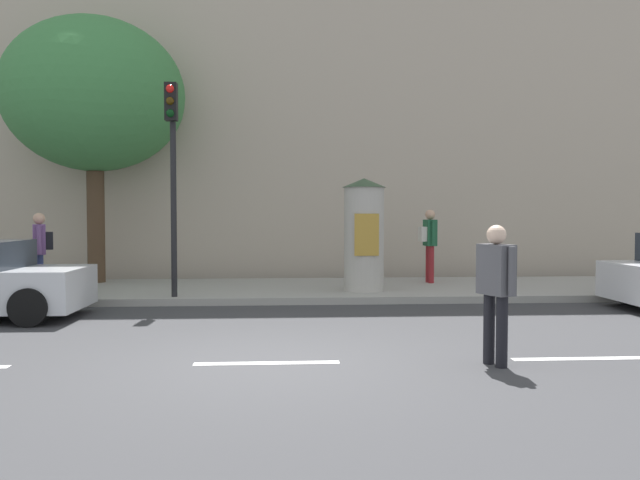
# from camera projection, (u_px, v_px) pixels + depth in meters

# --- Properties ---
(ground_plane) EXTENTS (80.00, 80.00, 0.00)m
(ground_plane) POSITION_uv_depth(u_px,v_px,m) (267.00, 363.00, 7.93)
(ground_plane) COLOR #38383A
(sidewalk_curb) EXTENTS (36.00, 4.00, 0.15)m
(sidewalk_curb) POSITION_uv_depth(u_px,v_px,m) (273.00, 290.00, 14.91)
(sidewalk_curb) COLOR #9E9B93
(sidewalk_curb) RESTS_ON ground_plane
(lane_markings) EXTENTS (25.80, 0.16, 0.01)m
(lane_markings) POSITION_uv_depth(u_px,v_px,m) (267.00, 363.00, 7.93)
(lane_markings) COLOR silver
(lane_markings) RESTS_ON ground_plane
(building_backdrop) EXTENTS (36.00, 5.00, 11.68)m
(building_backdrop) POSITION_uv_depth(u_px,v_px,m) (274.00, 83.00, 19.66)
(building_backdrop) COLOR #B7A893
(building_backdrop) RESTS_ON ground_plane
(traffic_light) EXTENTS (0.24, 0.45, 4.30)m
(traffic_light) POSITION_uv_depth(u_px,v_px,m) (172.00, 154.00, 12.91)
(traffic_light) COLOR black
(traffic_light) RESTS_ON sidewalk_curb
(poster_column) EXTENTS (0.96, 0.96, 2.47)m
(poster_column) POSITION_uv_depth(u_px,v_px,m) (364.00, 234.00, 14.10)
(poster_column) COLOR #B2ADA3
(poster_column) RESTS_ON sidewalk_curb
(street_tree) EXTENTS (4.38, 4.38, 6.47)m
(street_tree) POSITION_uv_depth(u_px,v_px,m) (94.00, 96.00, 15.72)
(street_tree) COLOR #4C3826
(street_tree) RESTS_ON sidewalk_curb
(pedestrian_in_dark_shirt) EXTENTS (0.39, 0.60, 1.71)m
(pedestrian_in_dark_shirt) POSITION_uv_depth(u_px,v_px,m) (496.00, 283.00, 7.78)
(pedestrian_in_dark_shirt) COLOR black
(pedestrian_in_dark_shirt) RESTS_ON ground_plane
(pedestrian_with_bag) EXTENTS (0.42, 0.57, 1.80)m
(pedestrian_with_bag) POSITION_uv_depth(u_px,v_px,m) (429.00, 239.00, 15.75)
(pedestrian_with_bag) COLOR maroon
(pedestrian_with_bag) RESTS_ON sidewalk_curb
(pedestrian_near_pole) EXTENTS (0.48, 0.58, 1.72)m
(pedestrian_near_pole) POSITION_uv_depth(u_px,v_px,m) (41.00, 247.00, 13.12)
(pedestrian_near_pole) COLOR navy
(pedestrian_near_pole) RESTS_ON sidewalk_curb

